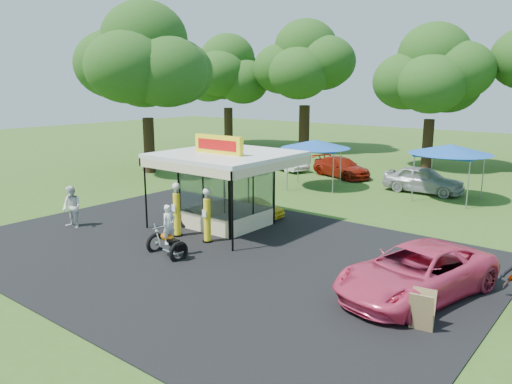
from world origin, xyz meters
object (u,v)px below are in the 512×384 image
gas_pump_right (207,217)px  spectator_west (72,207)px  tent_west (315,144)px  motorcycle (168,236)px  gas_station_kiosk (227,188)px  pink_sedan (416,272)px  bg_car_b (341,167)px  bg_car_c (423,180)px  gas_pump_left (177,211)px  a_frame_sign (422,311)px  kiosk_car (257,207)px  bg_car_a (285,161)px  tent_east (451,150)px

gas_pump_right → spectator_west: gas_pump_right is taller
tent_west → motorcycle: bearing=-80.0°
gas_station_kiosk → pink_sedan: 9.91m
bg_car_b → bg_car_c: 6.52m
gas_pump_left → a_frame_sign: bearing=-8.6°
kiosk_car → bg_car_a: size_ratio=0.66×
spectator_west → bg_car_a: 18.59m
kiosk_car → tent_east: 11.43m
gas_pump_right → spectator_west: size_ratio=1.19×
gas_station_kiosk → a_frame_sign: bearing=-21.7°
gas_pump_left → gas_pump_right: gas_pump_left is taller
gas_pump_right → a_frame_sign: (9.59, -1.90, -0.54)m
tent_east → tent_west: bearing=-166.6°
pink_sedan → bg_car_b: (-11.60, 16.27, -0.10)m
a_frame_sign → bg_car_c: bg_car_c is taller
gas_pump_right → spectator_west: bearing=-160.3°
a_frame_sign → bg_car_a: bg_car_a is taller
spectator_west → bg_car_a: bearing=88.8°
gas_pump_left → tent_west: bearing=94.1°
pink_sedan → tent_east: tent_east is taller
gas_station_kiosk → bg_car_c: (4.36, 12.60, -1.00)m
a_frame_sign → pink_sedan: pink_sedan is taller
gas_pump_right → spectator_west: 6.63m
bg_car_a → tent_west: 7.03m
gas_pump_left → spectator_west: 5.10m
tent_east → bg_car_b: bearing=162.7°
gas_pump_left → tent_west: (-0.89, 12.30, 1.59)m
pink_sedan → bg_car_b: size_ratio=1.21×
bg_car_a → tent_west: bearing=-110.8°
a_frame_sign → kiosk_car: size_ratio=0.39×
motorcycle → tent_east: tent_east is taller
gas_pump_right → tent_west: (-2.45, 12.09, 1.62)m
gas_station_kiosk → bg_car_c: size_ratio=1.17×
gas_station_kiosk → bg_car_b: gas_station_kiosk is taller
pink_sedan → bg_car_b: pink_sedan is taller
a_frame_sign → bg_car_a: (-17.31, 18.20, 0.15)m
motorcycle → tent_east: bearing=78.7°
bg_car_a → kiosk_car: bearing=-132.4°
tent_west → gas_pump_left: bearing=-85.9°
gas_station_kiosk → motorcycle: gas_station_kiosk is taller
bg_car_b → tent_east: size_ratio=1.05×
gas_pump_left → spectator_west: gas_pump_left is taller
motorcycle → bg_car_c: (3.31, 17.05, -0.03)m
bg_car_a → bg_car_c: size_ratio=0.93×
gas_pump_right → pink_sedan: (8.63, 0.14, -0.31)m
gas_pump_left → a_frame_sign: 11.29m
gas_pump_right → tent_west: size_ratio=0.53×
gas_pump_left → gas_pump_right: bearing=7.7°
gas_pump_right → tent_east: 14.91m
bg_car_a → tent_west: tent_west is taller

